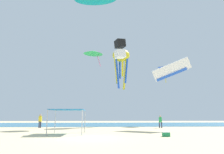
# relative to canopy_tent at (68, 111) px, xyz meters

# --- Properties ---
(ground) EXTENTS (110.00, 110.00, 0.10)m
(ground) POSITION_rel_canopy_tent_xyz_m (2.13, -3.83, -2.13)
(ground) COLOR beige
(ocean_strip) EXTENTS (110.00, 20.58, 0.03)m
(ocean_strip) POSITION_rel_canopy_tent_xyz_m (2.13, 22.52, -2.06)
(ocean_strip) COLOR teal
(ocean_strip) RESTS_ON ground
(canopy_tent) EXTENTS (2.98, 3.30, 2.18)m
(canopy_tent) POSITION_rel_canopy_tent_xyz_m (0.00, 0.00, 0.00)
(canopy_tent) COLOR #B2B2B7
(canopy_tent) RESTS_ON ground
(person_near_tent) EXTENTS (0.45, 0.48, 1.88)m
(person_near_tent) POSITION_rel_canopy_tent_xyz_m (-5.26, 10.00, -0.97)
(person_near_tent) COLOR #33384C
(person_near_tent) RESTS_ON ground
(person_leftmost) EXTENTS (0.42, 0.40, 1.70)m
(person_leftmost) POSITION_rel_canopy_tent_xyz_m (11.20, 8.88, -1.08)
(person_leftmost) COLOR #33384C
(person_leftmost) RESTS_ON ground
(cooler_box) EXTENTS (0.57, 0.37, 0.35)m
(cooler_box) POSITION_rel_canopy_tent_xyz_m (8.14, -3.02, -1.90)
(cooler_box) COLOR #1E8C4C
(cooler_box) RESTS_ON ground
(kite_parafoil_white) EXTENTS (5.12, 2.12, 3.16)m
(kite_parafoil_white) POSITION_rel_canopy_tent_xyz_m (12.42, 6.89, 5.60)
(kite_parafoil_white) COLOR white
(kite_octopus_yellow) EXTENTS (3.43, 3.43, 7.07)m
(kite_octopus_yellow) POSITION_rel_canopy_tent_xyz_m (6.54, 15.32, 9.67)
(kite_octopus_yellow) COLOR yellow
(kite_delta_green) EXTENTS (4.05, 4.05, 2.32)m
(kite_delta_green) POSITION_rel_canopy_tent_xyz_m (1.84, 10.23, 8.88)
(kite_delta_green) COLOR green
(kite_diamond_blue) EXTENTS (3.00, 3.00, 2.95)m
(kite_diamond_blue) POSITION_rel_canopy_tent_xyz_m (15.10, 17.64, 8.32)
(kite_diamond_blue) COLOR blue
(kite_box_black) EXTENTS (1.49, 1.43, 2.42)m
(kite_box_black) POSITION_rel_canopy_tent_xyz_m (5.37, 5.14, 7.80)
(kite_box_black) COLOR black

